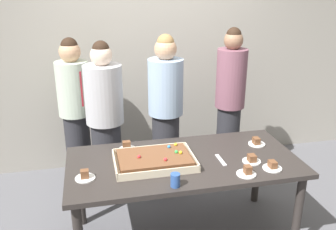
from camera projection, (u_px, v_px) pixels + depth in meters
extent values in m
cube|color=#9E998E|center=(149.00, 40.00, 4.21)|extent=(8.00, 0.12, 3.00)
cube|color=#2D2826|center=(184.00, 162.00, 3.01)|extent=(1.90, 0.92, 0.04)
cylinder|color=#2D2826|center=(298.00, 214.00, 2.97)|extent=(0.07, 0.07, 0.71)
cylinder|color=#2D2826|center=(80.00, 190.00, 3.31)|extent=(0.07, 0.07, 0.71)
cylinder|color=#2D2826|center=(257.00, 170.00, 3.66)|extent=(0.07, 0.07, 0.71)
cube|color=beige|center=(154.00, 163.00, 2.94)|extent=(0.64, 0.45, 0.01)
cube|color=beige|center=(160.00, 173.00, 2.73)|extent=(0.64, 0.01, 0.05)
cube|color=beige|center=(150.00, 148.00, 3.13)|extent=(0.64, 0.01, 0.05)
cube|color=beige|center=(115.00, 164.00, 2.86)|extent=(0.01, 0.45, 0.05)
cube|color=beige|center=(192.00, 156.00, 2.99)|extent=(0.01, 0.45, 0.05)
cube|color=brown|center=(154.00, 159.00, 2.93)|extent=(0.57, 0.38, 0.06)
sphere|color=yellow|center=(181.00, 152.00, 2.95)|extent=(0.03, 0.03, 0.03)
sphere|color=#2D84E0|center=(169.00, 147.00, 3.05)|extent=(0.03, 0.03, 0.03)
sphere|color=green|center=(176.00, 152.00, 2.96)|extent=(0.03, 0.03, 0.03)
sphere|color=red|center=(165.00, 159.00, 2.83)|extent=(0.03, 0.03, 0.03)
sphere|color=yellow|center=(176.00, 144.00, 3.09)|extent=(0.03, 0.03, 0.03)
sphere|color=red|center=(139.00, 157.00, 2.88)|extent=(0.03, 0.03, 0.03)
cylinder|color=white|center=(257.00, 144.00, 3.28)|extent=(0.15, 0.15, 0.01)
cube|color=brown|center=(256.00, 141.00, 3.27)|extent=(0.05, 0.07, 0.06)
cylinder|color=white|center=(128.00, 149.00, 3.19)|extent=(0.15, 0.15, 0.01)
cube|color=brown|center=(127.00, 145.00, 3.17)|extent=(0.07, 0.05, 0.07)
cylinder|color=white|center=(252.00, 161.00, 2.97)|extent=(0.15, 0.15, 0.01)
cube|color=brown|center=(252.00, 158.00, 2.95)|extent=(0.06, 0.07, 0.06)
cylinder|color=white|center=(272.00, 168.00, 2.86)|extent=(0.15, 0.15, 0.01)
cube|color=brown|center=(272.00, 164.00, 2.85)|extent=(0.05, 0.07, 0.05)
cylinder|color=white|center=(246.00, 174.00, 2.77)|extent=(0.15, 0.15, 0.01)
cube|color=brown|center=(248.00, 170.00, 2.76)|extent=(0.05, 0.06, 0.06)
cylinder|color=white|center=(85.00, 178.00, 2.72)|extent=(0.15, 0.15, 0.01)
cube|color=brown|center=(85.00, 174.00, 2.70)|extent=(0.06, 0.05, 0.06)
cylinder|color=#2D5199|center=(175.00, 180.00, 2.60)|extent=(0.07, 0.07, 0.10)
cube|color=silver|center=(221.00, 160.00, 2.99)|extent=(0.03, 0.20, 0.01)
cylinder|color=#28282D|center=(79.00, 149.00, 3.99)|extent=(0.27, 0.27, 0.81)
cylinder|color=#B7C6B2|center=(73.00, 89.00, 3.75)|extent=(0.34, 0.34, 0.57)
cube|color=maroon|center=(80.00, 89.00, 3.63)|extent=(0.04, 0.02, 0.36)
sphere|color=tan|center=(70.00, 52.00, 3.62)|extent=(0.22, 0.22, 0.22)
sphere|color=black|center=(69.00, 46.00, 3.60)|extent=(0.17, 0.17, 0.17)
cylinder|color=#28282D|center=(108.00, 160.00, 3.75)|extent=(0.30, 0.30, 0.83)
cylinder|color=#B2B2B7|center=(104.00, 94.00, 3.50)|extent=(0.37, 0.37, 0.57)
sphere|color=beige|center=(101.00, 55.00, 3.37)|extent=(0.21, 0.21, 0.21)
sphere|color=black|center=(101.00, 49.00, 3.35)|extent=(0.16, 0.16, 0.16)
cylinder|color=#28282D|center=(166.00, 152.00, 3.85)|extent=(0.28, 0.28, 0.88)
cylinder|color=#93ADCC|center=(166.00, 87.00, 3.60)|extent=(0.35, 0.35, 0.56)
sphere|color=tan|center=(166.00, 49.00, 3.47)|extent=(0.22, 0.22, 0.22)
sphere|color=olive|center=(165.00, 43.00, 3.45)|extent=(0.17, 0.17, 0.17)
cylinder|color=#28282D|center=(227.00, 143.00, 4.07)|extent=(0.25, 0.25, 0.87)
cylinder|color=#7A4C5B|center=(231.00, 79.00, 3.81)|extent=(0.31, 0.31, 0.62)
sphere|color=#8C664C|center=(234.00, 40.00, 3.67)|extent=(0.20, 0.20, 0.20)
sphere|color=black|center=(234.00, 35.00, 3.65)|extent=(0.15, 0.15, 0.15)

